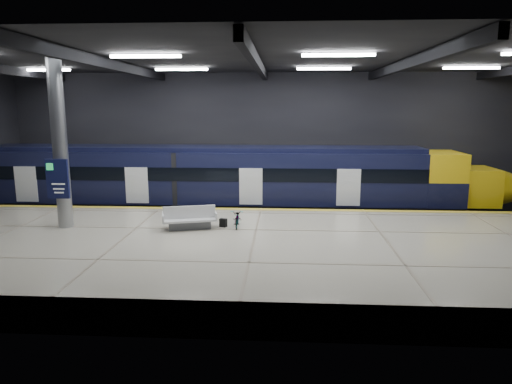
{
  "coord_description": "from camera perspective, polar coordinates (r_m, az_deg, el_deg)",
  "views": [
    {
      "loc": [
        1.07,
        -19.04,
        6.07
      ],
      "look_at": [
        -0.16,
        1.5,
        2.2
      ],
      "focal_mm": 32.0,
      "sensor_mm": 36.0,
      "label": 1
    }
  ],
  "objects": [
    {
      "name": "ground",
      "position": [
        20.02,
        0.19,
        -7.0
      ],
      "size": [
        30.0,
        30.0,
        0.0
      ],
      "primitive_type": "plane",
      "color": "black",
      "rests_on": "ground"
    },
    {
      "name": "train",
      "position": [
        25.03,
        -3.17,
        1.41
      ],
      "size": [
        29.4,
        2.84,
        3.79
      ],
      "color": "black",
      "rests_on": "ground"
    },
    {
      "name": "info_column",
      "position": [
        20.24,
        -23.33,
        5.23
      ],
      "size": [
        0.9,
        0.78,
        6.9
      ],
      "color": "#9EA0A5",
      "rests_on": "platform"
    },
    {
      "name": "pannier_bag",
      "position": [
        19.2,
        -4.12,
        -3.85
      ],
      "size": [
        0.35,
        0.28,
        0.35
      ],
      "primitive_type": "cube",
      "rotation": [
        0.0,
        0.0,
        -0.41
      ],
      "color": "black",
      "rests_on": "platform"
    },
    {
      "name": "bicycle",
      "position": [
        19.08,
        -2.33,
        -3.28
      ],
      "size": [
        0.57,
        1.47,
        0.76
      ],
      "primitive_type": "imported",
      "rotation": [
        0.0,
        0.0,
        0.04
      ],
      "color": "#99999E",
      "rests_on": "platform"
    },
    {
      "name": "safety_strip",
      "position": [
        22.38,
        0.59,
        -2.17
      ],
      "size": [
        30.0,
        0.4,
        0.01
      ],
      "primitive_type": "cube",
      "color": "gold",
      "rests_on": "platform"
    },
    {
      "name": "room_shell",
      "position": [
        19.08,
        0.2,
        9.59
      ],
      "size": [
        30.1,
        16.1,
        8.05
      ],
      "color": "black",
      "rests_on": "ground"
    },
    {
      "name": "platform",
      "position": [
        17.47,
        -0.28,
        -7.77
      ],
      "size": [
        30.0,
        11.0,
        1.1
      ],
      "primitive_type": "cube",
      "color": "beige",
      "rests_on": "ground"
    },
    {
      "name": "bench",
      "position": [
        18.98,
        -8.3,
        -3.58
      ],
      "size": [
        2.35,
        1.44,
        0.97
      ],
      "rotation": [
        0.0,
        0.0,
        0.26
      ],
      "color": "#595B60",
      "rests_on": "platform"
    },
    {
      "name": "rails",
      "position": [
        25.29,
        0.89,
        -3.05
      ],
      "size": [
        30.0,
        1.52,
        0.16
      ],
      "color": "gray",
      "rests_on": "ground"
    }
  ]
}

